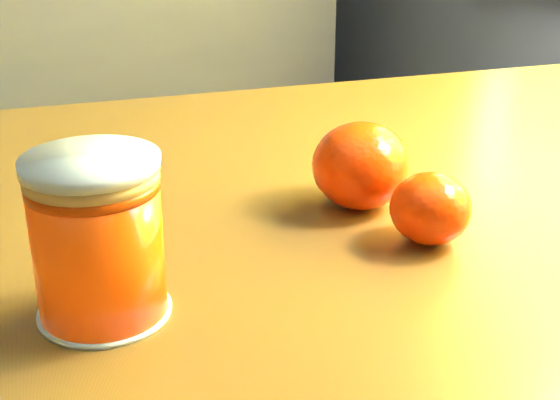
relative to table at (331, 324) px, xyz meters
name	(u,v)px	position (x,y,z in m)	size (l,w,h in m)	color
table	(331,324)	(0.00, 0.00, 0.00)	(1.09, 0.83, 0.76)	brown
juice_glass	(98,239)	(-0.19, -0.07, 0.15)	(0.08, 0.08, 0.09)	#FF4205
orange_front	(361,166)	(0.02, 0.00, 0.13)	(0.07, 0.07, 0.07)	#FF3805
orange_back	(431,208)	(0.04, -0.07, 0.12)	(0.06, 0.06, 0.05)	#FF3805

